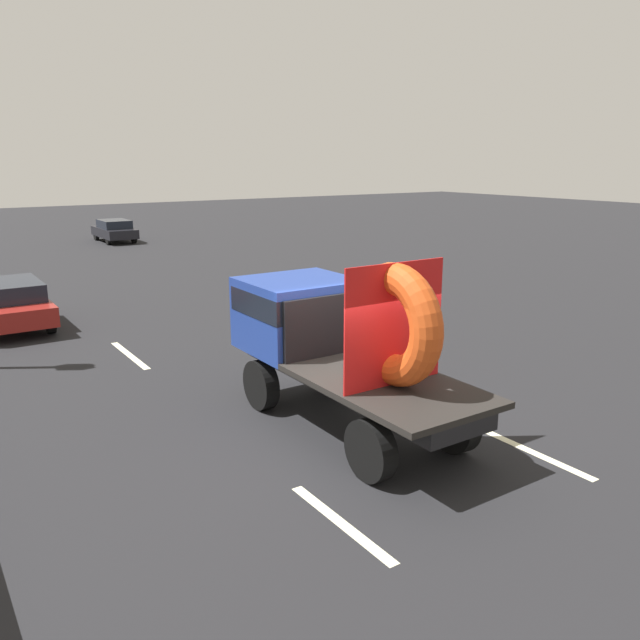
% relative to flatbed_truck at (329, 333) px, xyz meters
% --- Properties ---
extents(ground_plane, '(120.00, 120.00, 0.00)m').
position_rel_flatbed_truck_xyz_m(ground_plane, '(-0.04, -1.09, -1.57)').
color(ground_plane, black).
extents(flatbed_truck, '(2.02, 5.29, 3.08)m').
position_rel_flatbed_truck_xyz_m(flatbed_truck, '(0.00, 0.00, 0.00)').
color(flatbed_truck, black).
rests_on(flatbed_truck, ground_plane).
extents(distant_sedan, '(1.73, 4.03, 1.31)m').
position_rel_flatbed_truck_xyz_m(distant_sedan, '(-3.77, 10.18, -0.87)').
color(distant_sedan, black).
rests_on(distant_sedan, ground_plane).
extents(lane_dash_left_near, '(0.16, 2.19, 0.01)m').
position_rel_flatbed_truck_xyz_m(lane_dash_left_near, '(-1.88, -3.03, -1.57)').
color(lane_dash_left_near, beige).
rests_on(lane_dash_left_near, ground_plane).
extents(lane_dash_left_far, '(0.16, 2.56, 0.01)m').
position_rel_flatbed_truck_xyz_m(lane_dash_left_far, '(-1.88, 5.73, -1.57)').
color(lane_dash_left_far, beige).
rests_on(lane_dash_left_far, ground_plane).
extents(lane_dash_right_near, '(0.16, 2.68, 0.01)m').
position_rel_flatbed_truck_xyz_m(lane_dash_right_near, '(1.88, -2.87, -1.57)').
color(lane_dash_right_near, beige).
rests_on(lane_dash_right_near, ground_plane).
extents(lane_dash_right_far, '(0.16, 2.36, 0.01)m').
position_rel_flatbed_truck_xyz_m(lane_dash_right_far, '(1.88, 5.39, -1.57)').
color(lane_dash_right_far, beige).
rests_on(lane_dash_right_far, ground_plane).
extents(oncoming_car, '(1.62, 3.79, 1.24)m').
position_rel_flatbed_truck_xyz_m(oncoming_car, '(4.21, 27.63, -0.91)').
color(oncoming_car, black).
rests_on(oncoming_car, ground_plane).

